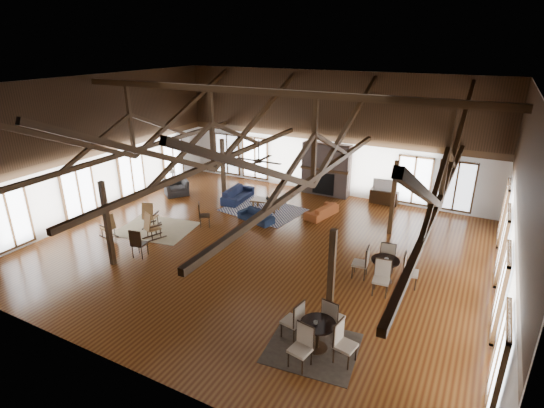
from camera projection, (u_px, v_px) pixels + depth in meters
The scene contains 31 objects.
floor at pixel (261, 247), 16.04m from camera, with size 16.00×16.00×0.00m, color brown.
ceiling at pixel (260, 84), 13.85m from camera, with size 16.00×14.00×0.02m, color black.
wall_back at pixel (330, 134), 20.72m from camera, with size 16.00×0.02×6.00m, color white.
wall_front at pixel (103, 256), 9.18m from camera, with size 16.00×0.02×6.00m, color white.
wall_left at pixel (100, 146), 18.40m from camera, with size 0.02×14.00×6.00m, color white.
wall_right at pixel (518, 212), 11.49m from camera, with size 0.02×14.00×6.00m, color white.
roof_truss at pixel (260, 143), 14.57m from camera, with size 15.60×14.07×3.14m.
post_grid at pixel (261, 210), 15.49m from camera, with size 8.16×7.16×3.05m.
fireplace at pixel (326, 170), 21.07m from camera, with size 2.50×0.69×2.60m.
ceiling_fan at pixel (259, 160), 13.64m from camera, with size 1.60×1.60×0.75m.
sofa_navy_front at pixel (256, 216), 18.27m from camera, with size 1.66×0.65×0.48m, color #131D35.
sofa_navy_left at pixel (238, 194), 20.62m from camera, with size 0.81×2.06×0.60m, color #151D3B.
sofa_orange at pixel (322, 211), 18.79m from camera, with size 0.70×1.79×0.52m, color brown.
coffee_table at pixel (266, 201), 19.39m from camera, with size 1.40×0.86×0.50m.
vase at pixel (268, 198), 19.36m from camera, with size 0.17×0.17×0.17m, color #B2B2B2.
armchair at pixel (176, 187), 21.35m from camera, with size 1.15×1.01×0.75m, color #29292B.
side_table_lamp at pixel (173, 181), 22.17m from camera, with size 0.44×0.44×1.13m.
rocking_chair_a at pixel (149, 216), 17.56m from camera, with size 0.68×0.97×1.13m.
rocking_chair_b at pixel (151, 227), 16.57m from camera, with size 0.73×0.95×1.09m.
rocking_chair_c at pixel (109, 227), 16.73m from camera, with size 0.80×0.51×0.97m.
side_chair_a at pixel (202, 213), 17.63m from camera, with size 0.62×0.62×1.05m.
side_chair_b at pixel (137, 241), 15.08m from camera, with size 0.54×0.54×1.11m.
cafe_table_near at pixel (318, 331), 10.63m from camera, with size 2.12×2.12×1.09m.
cafe_table_far at pixel (385, 266), 13.63m from camera, with size 2.13×2.13×1.10m.
cup_near at pixel (316, 323), 10.49m from camera, with size 0.11×0.11×0.09m, color #B2B2B2.
cup_far at pixel (386, 260), 13.43m from camera, with size 0.14×0.14×0.11m, color #B2B2B2.
tv_console at pixel (384, 197), 20.21m from camera, with size 1.31×0.49×0.66m, color black.
television at pixel (384, 184), 20.00m from camera, with size 1.01×0.13×0.58m, color #B2B2B2.
rug_tan at pixel (157, 229), 17.61m from camera, with size 2.96×2.33×0.01m, color tan.
rug_navy at pixel (263, 210), 19.53m from camera, with size 3.43×2.57×0.01m, color #171741.
rug_dark at pixel (313, 348), 10.84m from camera, with size 2.24×2.03×0.01m, color black.
Camera 1 is at (7.01, -12.50, 7.40)m, focal length 28.00 mm.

